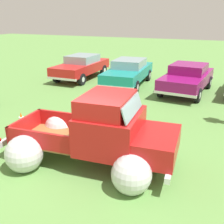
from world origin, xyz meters
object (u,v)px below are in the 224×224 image
Objects in this scene: show_car_2 at (187,77)px; lane_cone_0 at (22,121)px; show_car_1 at (129,71)px; vintage_pickup_truck at (101,137)px; show_car_0 at (82,66)px.

show_car_2 reaches higher than lane_cone_0.
show_car_1 is 1.07× the size of show_car_2.
vintage_pickup_truck is 1.06× the size of show_car_2.
vintage_pickup_truck is 3.64m from lane_cone_0.
show_car_1 is 3.25m from show_car_2.
show_car_1 is 7.64× the size of lane_cone_0.
show_car_0 and show_car_2 have the same top height.
lane_cone_0 is (-4.46, -7.09, -0.47)m from show_car_2.
vintage_pickup_truck is at bearing -14.98° from lane_cone_0.
show_car_2 is at bearing 81.53° from show_car_1.
show_car_1 is 7.44m from lane_cone_0.
show_car_0 is at bearing 104.62° from lane_cone_0.
show_car_0 is (-5.52, 8.69, 0.03)m from vintage_pickup_truck.
show_car_2 is at bearing 78.71° from vintage_pickup_truck.
show_car_1 and show_car_2 have the same top height.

